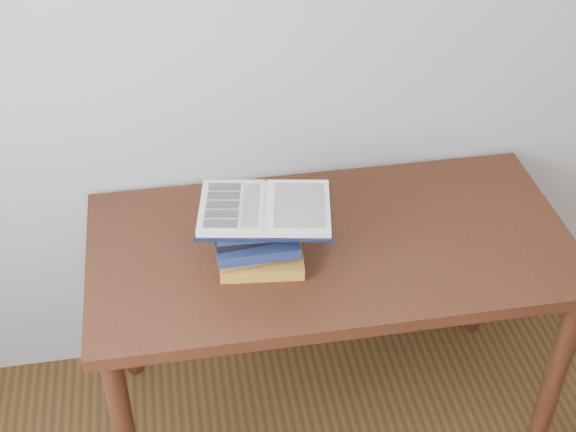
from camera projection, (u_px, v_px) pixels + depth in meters
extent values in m
cube|color=#482312|center=(331.00, 246.00, 2.29)|extent=(1.38, 0.69, 0.04)
cylinder|color=#482312|center=(554.00, 379.00, 2.38)|extent=(0.06, 0.06, 0.70)
cylinder|color=#482312|center=(124.00, 298.00, 2.65)|extent=(0.06, 0.06, 0.70)
cylinder|color=#482312|center=(485.00, 256.00, 2.82)|extent=(0.06, 0.06, 0.70)
cube|color=#BB892A|center=(261.00, 257.00, 2.20)|extent=(0.24, 0.19, 0.04)
cube|color=#936B4C|center=(250.00, 245.00, 2.18)|extent=(0.19, 0.16, 0.03)
cube|color=#172446|center=(255.00, 240.00, 2.16)|extent=(0.22, 0.17, 0.03)
cube|color=black|center=(253.00, 226.00, 2.15)|extent=(0.24, 0.16, 0.03)
cube|color=#172446|center=(259.00, 221.00, 2.12)|extent=(0.24, 0.16, 0.03)
cube|color=black|center=(265.00, 211.00, 2.13)|extent=(0.39, 0.30, 0.01)
cube|color=silver|center=(232.00, 207.00, 2.12)|extent=(0.21, 0.26, 0.02)
cube|color=silver|center=(298.00, 208.00, 2.12)|extent=(0.21, 0.26, 0.02)
cylinder|color=silver|center=(265.00, 208.00, 2.12)|extent=(0.05, 0.23, 0.01)
cube|color=black|center=(225.00, 187.00, 2.18)|extent=(0.09, 0.05, 0.00)
cube|color=black|center=(224.00, 195.00, 2.15)|extent=(0.09, 0.05, 0.00)
cube|color=black|center=(223.00, 205.00, 2.11)|extent=(0.09, 0.05, 0.00)
cube|color=black|center=(221.00, 214.00, 2.08)|extent=(0.09, 0.05, 0.00)
cube|color=black|center=(220.00, 223.00, 2.05)|extent=(0.09, 0.05, 0.00)
cube|color=beige|center=(251.00, 205.00, 2.11)|extent=(0.08, 0.20, 0.00)
cube|color=beige|center=(299.00, 205.00, 2.11)|extent=(0.17, 0.22, 0.00)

